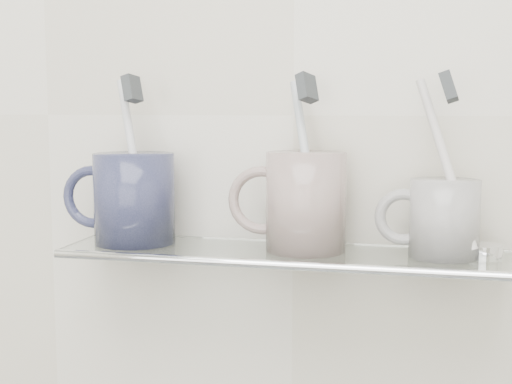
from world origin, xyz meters
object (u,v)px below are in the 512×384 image
(mug_center, at_px, (306,202))
(mug_right, at_px, (444,219))
(mug_left, at_px, (134,198))
(shelf_glass, at_px, (283,254))

(mug_center, relative_size, mug_right, 1.32)
(mug_left, height_order, mug_right, mug_left)
(shelf_glass, distance_m, mug_left, 0.19)
(shelf_glass, height_order, mug_center, mug_center)
(shelf_glass, xyz_separation_m, mug_center, (0.02, 0.00, 0.06))
(mug_left, relative_size, mug_right, 1.27)
(mug_left, relative_size, mug_center, 0.96)
(shelf_glass, xyz_separation_m, mug_left, (-0.18, 0.00, 0.06))
(shelf_glass, height_order, mug_right, mug_right)
(shelf_glass, bearing_deg, mug_right, 1.64)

